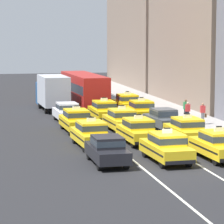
# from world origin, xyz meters

# --- Properties ---
(ground_plane) EXTENTS (160.00, 160.00, 0.00)m
(ground_plane) POSITION_xyz_m (0.00, 0.00, 0.00)
(ground_plane) COLOR #232326
(lane_stripe_left_center) EXTENTS (0.14, 80.00, 0.01)m
(lane_stripe_left_center) POSITION_xyz_m (-1.60, 20.00, 0.00)
(lane_stripe_left_center) COLOR silver
(lane_stripe_left_center) RESTS_ON ground
(lane_stripe_center_right) EXTENTS (0.14, 80.00, 0.01)m
(lane_stripe_center_right) POSITION_xyz_m (1.60, 20.00, 0.00)
(lane_stripe_center_right) COLOR silver
(lane_stripe_center_right) RESTS_ON ground
(sidewalk_curb) EXTENTS (4.00, 90.00, 0.15)m
(sidewalk_curb) POSITION_xyz_m (7.20, 15.00, 0.07)
(sidewalk_curb) COLOR #9E9993
(sidewalk_curb) RESTS_ON ground
(sedan_left_nearest) EXTENTS (1.82, 4.33, 1.58)m
(sedan_left_nearest) POSITION_xyz_m (-3.26, 1.40, 0.85)
(sedan_left_nearest) COLOR black
(sedan_left_nearest) RESTS_ON ground
(taxi_left_second) EXTENTS (2.02, 4.64, 1.96)m
(taxi_left_second) POSITION_xyz_m (-3.20, 6.73, 0.88)
(taxi_left_second) COLOR black
(taxi_left_second) RESTS_ON ground
(taxi_left_third) EXTENTS (1.99, 4.63, 1.96)m
(taxi_left_third) POSITION_xyz_m (-3.16, 13.05, 0.88)
(taxi_left_third) COLOR black
(taxi_left_third) RESTS_ON ground
(sedan_left_fourth) EXTENTS (1.95, 4.37, 1.58)m
(sedan_left_fourth) POSITION_xyz_m (-3.09, 18.29, 0.85)
(sedan_left_fourth) COLOR black
(sedan_left_fourth) RESTS_ON ground
(box_truck_left_fifth) EXTENTS (2.53, 7.05, 3.27)m
(box_truck_left_fifth) POSITION_xyz_m (-3.36, 26.28, 1.78)
(box_truck_left_fifth) COLOR black
(box_truck_left_fifth) RESTS_ON ground
(taxi_center_nearest) EXTENTS (2.00, 4.63, 1.96)m
(taxi_center_nearest) POSITION_xyz_m (0.11, 1.31, 0.88)
(taxi_center_nearest) COLOR black
(taxi_center_nearest) RESTS_ON ground
(taxi_center_second) EXTENTS (1.98, 4.62, 1.96)m
(taxi_center_second) POSITION_xyz_m (0.03, 7.35, 0.88)
(taxi_center_second) COLOR black
(taxi_center_second) RESTS_ON ground
(taxi_center_third) EXTENTS (2.01, 4.63, 1.96)m
(taxi_center_third) POSITION_xyz_m (0.12, 12.52, 0.88)
(taxi_center_third) COLOR black
(taxi_center_third) RESTS_ON ground
(taxi_center_fourth) EXTENTS (1.93, 4.60, 1.96)m
(taxi_center_fourth) POSITION_xyz_m (-0.03, 18.29, 0.88)
(taxi_center_fourth) COLOR black
(taxi_center_fourth) RESTS_ON ground
(bus_center_fifth) EXTENTS (3.03, 11.31, 3.22)m
(bus_center_fifth) POSITION_xyz_m (-0.02, 28.05, 1.82)
(bus_center_fifth) COLOR black
(bus_center_fifth) RESTS_ON ground
(taxi_center_sixth) EXTENTS (1.92, 4.60, 1.96)m
(taxi_center_sixth) POSITION_xyz_m (-0.06, 36.93, 0.88)
(taxi_center_sixth) COLOR black
(taxi_center_sixth) RESTS_ON ground
(taxi_right_nearest) EXTENTS (1.99, 4.63, 1.96)m
(taxi_right_nearest) POSITION_xyz_m (3.17, 1.33, 0.88)
(taxi_right_nearest) COLOR black
(taxi_right_nearest) RESTS_ON ground
(taxi_right_second) EXTENTS (1.90, 4.59, 1.96)m
(taxi_right_second) POSITION_xyz_m (3.26, 6.97, 0.88)
(taxi_right_second) COLOR black
(taxi_right_second) RESTS_ON ground
(sedan_right_third) EXTENTS (2.07, 4.42, 1.58)m
(sedan_right_third) POSITION_xyz_m (3.38, 12.75, 0.85)
(sedan_right_third) COLOR black
(sedan_right_third) RESTS_ON ground
(taxi_right_fourth) EXTENTS (1.83, 4.57, 1.96)m
(taxi_right_fourth) POSITION_xyz_m (3.01, 17.76, 0.88)
(taxi_right_fourth) COLOR black
(taxi_right_fourth) RESTS_ON ground
(taxi_right_fifth) EXTENTS (1.93, 4.61, 1.96)m
(taxi_right_fifth) POSITION_xyz_m (3.11, 23.16, 0.88)
(taxi_right_fifth) COLOR black
(taxi_right_fifth) RESTS_ON ground
(pedestrian_near_crosswalk) EXTENTS (0.47, 0.24, 1.64)m
(pedestrian_near_crosswalk) POSITION_xyz_m (6.08, 14.99, 0.97)
(pedestrian_near_crosswalk) COLOR #23232D
(pedestrian_near_crosswalk) RESTS_ON sidewalk_curb
(pedestrian_mid_block) EXTENTS (0.47, 0.24, 1.61)m
(pedestrian_mid_block) POSITION_xyz_m (6.61, 16.99, 0.96)
(pedestrian_mid_block) COLOR #23232D
(pedestrian_mid_block) RESTS_ON sidewalk_curb
(pedestrian_trailing) EXTENTS (0.47, 0.24, 1.68)m
(pedestrian_trailing) POSITION_xyz_m (6.87, 13.67, 0.99)
(pedestrian_trailing) COLOR slate
(pedestrian_trailing) RESTS_ON sidewalk_curb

